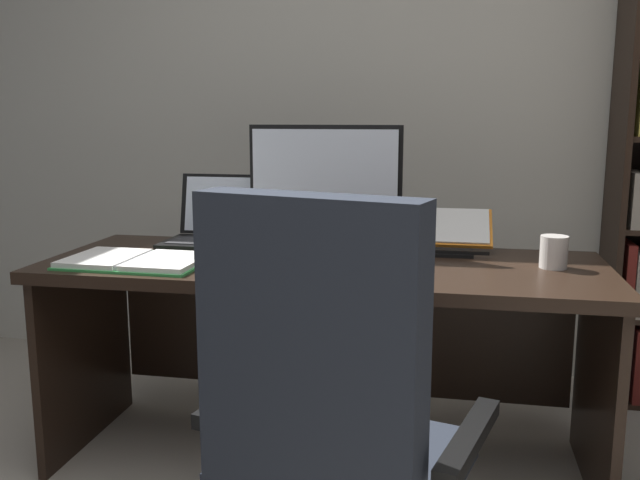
% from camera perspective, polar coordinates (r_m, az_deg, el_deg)
% --- Properties ---
extents(wall_back, '(5.41, 0.12, 2.58)m').
position_cam_1_polar(wall_back, '(3.24, 6.27, 12.05)').
color(wall_back, beige).
rests_on(wall_back, ground).
extents(desk, '(1.84, 0.68, 0.71)m').
position_cam_1_polar(desk, '(2.39, 0.60, -5.81)').
color(desk, black).
rests_on(desk, ground).
extents(office_chair, '(0.69, 0.60, 1.04)m').
position_cam_1_polar(office_chair, '(1.59, 1.05, -17.76)').
color(office_chair, black).
rests_on(office_chair, ground).
extents(monitor, '(0.55, 0.16, 0.44)m').
position_cam_1_polar(monitor, '(2.45, 0.41, 4.57)').
color(monitor, black).
rests_on(monitor, desk).
extents(laptop, '(0.36, 0.31, 0.25)m').
position_cam_1_polar(laptop, '(2.59, -8.55, 0.83)').
color(laptop, black).
rests_on(laptop, desk).
extents(keyboard, '(0.42, 0.15, 0.02)m').
position_cam_1_polar(keyboard, '(2.17, -1.20, -2.04)').
color(keyboard, black).
rests_on(keyboard, desk).
extents(computer_mouse, '(0.06, 0.10, 0.04)m').
position_cam_1_polar(computer_mouse, '(2.13, 6.73, -2.15)').
color(computer_mouse, black).
rests_on(computer_mouse, desk).
extents(reading_stand_with_book, '(0.27, 0.25, 0.14)m').
position_cam_1_polar(reading_stand_with_book, '(2.48, 11.03, 0.68)').
color(reading_stand_with_book, black).
rests_on(reading_stand_with_book, desk).
extents(open_binder, '(0.46, 0.30, 0.02)m').
position_cam_1_polar(open_binder, '(2.31, -15.08, -1.68)').
color(open_binder, green).
rests_on(open_binder, desk).
extents(notepad, '(0.18, 0.23, 0.01)m').
position_cam_1_polar(notepad, '(2.30, -7.38, -1.58)').
color(notepad, white).
rests_on(notepad, desk).
extents(pen, '(0.14, 0.04, 0.01)m').
position_cam_1_polar(pen, '(2.29, -6.91, -1.38)').
color(pen, black).
rests_on(pen, notepad).
extents(coffee_mug, '(0.09, 0.09, 0.10)m').
position_cam_1_polar(coffee_mug, '(2.29, 18.87, -0.94)').
color(coffee_mug, silver).
rests_on(coffee_mug, desk).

